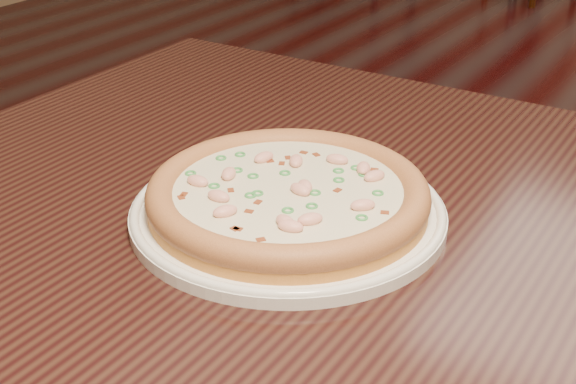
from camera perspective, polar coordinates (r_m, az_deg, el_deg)
The scene contains 4 objects.
ground at distance 1.95m, azimuth 18.06°, elevation -10.07°, with size 9.00×9.00×0.00m, color black.
hero_table at distance 0.85m, azimuth 8.81°, elevation -8.44°, with size 1.20×0.80×0.75m.
plate at distance 0.80m, azimuth -0.00°, elevation -1.36°, with size 0.31×0.31×0.02m.
pizza at distance 0.79m, azimuth 0.00°, elevation -0.19°, with size 0.28×0.28×0.03m.
Camera 1 is at (0.27, -1.56, 1.14)m, focal length 50.00 mm.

